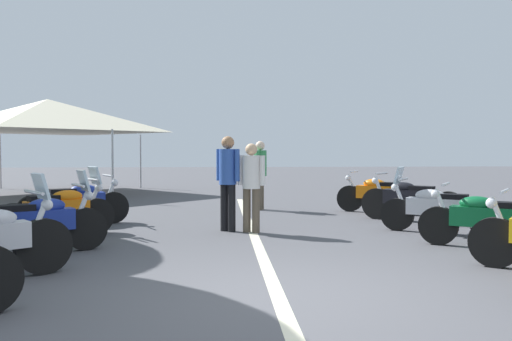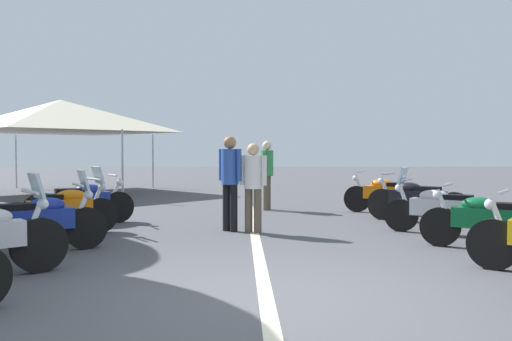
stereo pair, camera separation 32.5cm
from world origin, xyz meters
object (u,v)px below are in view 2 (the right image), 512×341
object	(u,v)px
motorcycle_left_row_2	(36,222)
motorcycle_right_row_5	(388,194)
bystander_0	(230,175)
bystander_1	(267,169)
motorcycle_right_row_4	(416,200)
motorcycle_left_row_3	(62,210)
motorcycle_right_row_3	(443,209)
bystander_2	(253,181)
motorcycle_right_row_2	(491,221)
event_tent	(61,116)
motorcycle_left_row_4	(81,202)

from	to	relation	value
motorcycle_left_row_2	motorcycle_right_row_5	size ratio (longest dim) A/B	0.97
bystander_0	bystander_1	distance (m)	3.49
bystander_1	motorcycle_right_row_4	bearing A→B (deg)	161.66
motorcycle_left_row_3	motorcycle_right_row_3	distance (m)	6.65
motorcycle_right_row_3	bystander_2	bearing A→B (deg)	27.08
motorcycle_left_row_3	bystander_0	world-z (taller)	bystander_0
motorcycle_left_row_3	motorcycle_right_row_4	xyz separation A→B (m)	(1.51, -6.71, 0.00)
motorcycle_right_row_2	motorcycle_left_row_2	bearing A→B (deg)	32.96
motorcycle_left_row_2	motorcycle_right_row_5	bearing A→B (deg)	5.34
motorcycle_right_row_2	motorcycle_right_row_4	distance (m)	3.00
motorcycle_right_row_4	bystander_1	xyz separation A→B (m)	(2.37, 2.96, 0.54)
motorcycle_left_row_3	bystander_1	distance (m)	5.42
motorcycle_left_row_2	bystander_1	bearing A→B (deg)	26.32
bystander_0	event_tent	bearing A→B (deg)	-104.39
motorcycle_left_row_2	motorcycle_left_row_3	bearing A→B (deg)	65.14
motorcycle_left_row_3	bystander_2	size ratio (longest dim) A/B	1.06
motorcycle_right_row_3	bystander_2	size ratio (longest dim) A/B	1.15
motorcycle_right_row_2	bystander_0	distance (m)	4.42
motorcycle_right_row_2	motorcycle_right_row_3	world-z (taller)	motorcycle_right_row_3
bystander_0	bystander_2	distance (m)	0.46
motorcycle_left_row_4	motorcycle_right_row_5	distance (m)	6.85
motorcycle_right_row_2	bystander_2	size ratio (longest dim) A/B	1.14
bystander_1	bystander_2	distance (m)	3.58
motorcycle_left_row_2	motorcycle_left_row_4	distance (m)	2.89
motorcycle_left_row_4	motorcycle_left_row_3	bearing A→B (deg)	-113.22
motorcycle_right_row_3	motorcycle_right_row_2	bearing A→B (deg)	129.18
bystander_1	motorcycle_right_row_2	bearing A→B (deg)	139.98
motorcycle_left_row_2	motorcycle_right_row_4	size ratio (longest dim) A/B	1.07
motorcycle_left_row_3	bystander_2	distance (m)	3.37
bystander_2	motorcycle_right_row_2	bearing A→B (deg)	88.62
motorcycle_right_row_3	bystander_0	world-z (taller)	bystander_0
motorcycle_left_row_2	bystander_2	bearing A→B (deg)	0.10
motorcycle_left_row_2	motorcycle_right_row_2	bearing A→B (deg)	-29.65
bystander_1	bystander_2	bearing A→B (deg)	103.39
motorcycle_right_row_5	bystander_1	world-z (taller)	bystander_1
bystander_2	event_tent	bearing A→B (deg)	-117.40
motorcycle_right_row_5	bystander_1	xyz separation A→B (m)	(0.87, 2.80, 0.55)
motorcycle_right_row_4	bystander_0	distance (m)	3.99
motorcycle_right_row_2	motorcycle_right_row_3	xyz separation A→B (m)	(1.46, 0.15, 0.01)
event_tent	bystander_0	bearing A→B (deg)	-144.94
bystander_2	event_tent	distance (m)	10.81
bystander_0	bystander_1	size ratio (longest dim) A/B	1.02
bystander_0	bystander_2	xyz separation A→B (m)	(-0.16, -0.42, -0.09)
motorcycle_left_row_3	motorcycle_right_row_4	size ratio (longest dim) A/B	0.98
motorcycle_right_row_2	bystander_2	xyz separation A→B (m)	(1.82, 3.49, 0.50)
motorcycle_right_row_3	bystander_1	world-z (taller)	bystander_1
motorcycle_left_row_3	bystander_2	world-z (taller)	bystander_2
motorcycle_left_row_4	motorcycle_right_row_5	world-z (taller)	motorcycle_left_row_4
motorcycle_left_row_3	motorcycle_right_row_3	bearing A→B (deg)	-36.18
bystander_0	bystander_1	bearing A→B (deg)	-153.64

